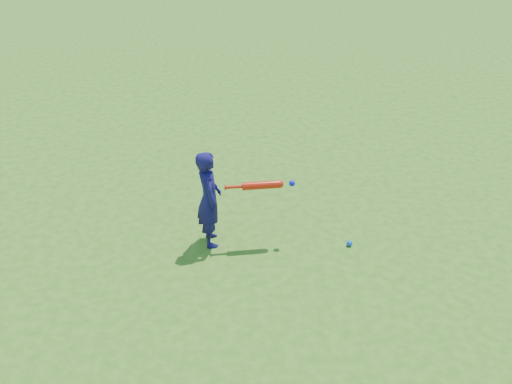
% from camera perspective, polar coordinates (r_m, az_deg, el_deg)
% --- Properties ---
extents(ground, '(80.00, 80.00, 0.00)m').
position_cam_1_polar(ground, '(6.67, -10.95, -3.42)').
color(ground, '#336818').
rests_on(ground, ground).
extents(child, '(0.33, 0.44, 1.09)m').
position_cam_1_polar(child, '(6.03, -4.72, -0.69)').
color(child, '#15104E').
rests_on(child, ground).
extents(ground_ball_blue, '(0.06, 0.06, 0.06)m').
position_cam_1_polar(ground_ball_blue, '(6.30, 9.32, -5.09)').
color(ground_ball_blue, blue).
rests_on(ground_ball_blue, ground).
extents(bat_swing, '(0.75, 0.13, 0.08)m').
position_cam_1_polar(bat_swing, '(5.95, 0.83, 0.70)').
color(bat_swing, red).
rests_on(bat_swing, ground).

